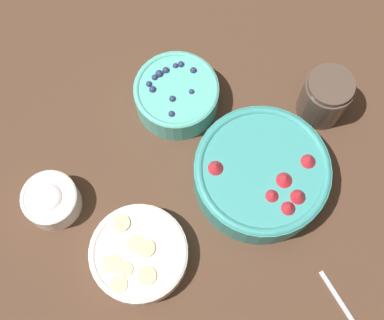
{
  "coord_description": "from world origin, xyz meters",
  "views": [
    {
      "loc": [
        -0.05,
        -0.29,
        0.93
      ],
      "look_at": [
        -0.0,
        0.02,
        0.05
      ],
      "focal_mm": 50.0,
      "sensor_mm": 36.0,
      "label": 1
    }
  ],
  "objects_px": {
    "bowl_strawberries": "(261,174)",
    "bowl_bananas": "(139,254)",
    "bowl_cream": "(51,200)",
    "jar_chocolate": "(325,98)",
    "bowl_blueberries": "(176,94)"
  },
  "relations": [
    {
      "from": "bowl_strawberries",
      "to": "bowl_cream",
      "type": "xyz_separation_m",
      "value": [
        -0.37,
        0.01,
        -0.01
      ]
    },
    {
      "from": "bowl_strawberries",
      "to": "bowl_bananas",
      "type": "xyz_separation_m",
      "value": [
        -0.23,
        -0.11,
        -0.02
      ]
    },
    {
      "from": "bowl_bananas",
      "to": "bowl_cream",
      "type": "relative_size",
      "value": 1.71
    },
    {
      "from": "bowl_blueberries",
      "to": "bowl_bananas",
      "type": "xyz_separation_m",
      "value": [
        -0.1,
        -0.28,
        -0.01
      ]
    },
    {
      "from": "bowl_strawberries",
      "to": "bowl_blueberries",
      "type": "distance_m",
      "value": 0.22
    },
    {
      "from": "bowl_strawberries",
      "to": "bowl_cream",
      "type": "distance_m",
      "value": 0.37
    },
    {
      "from": "bowl_bananas",
      "to": "jar_chocolate",
      "type": "xyz_separation_m",
      "value": [
        0.37,
        0.23,
        0.02
      ]
    },
    {
      "from": "bowl_bananas",
      "to": "bowl_cream",
      "type": "height_order",
      "value": "bowl_cream"
    },
    {
      "from": "bowl_strawberries",
      "to": "bowl_bananas",
      "type": "relative_size",
      "value": 1.42
    },
    {
      "from": "bowl_strawberries",
      "to": "jar_chocolate",
      "type": "xyz_separation_m",
      "value": [
        0.14,
        0.13,
        0.0
      ]
    },
    {
      "from": "bowl_strawberries",
      "to": "bowl_blueberries",
      "type": "xyz_separation_m",
      "value": [
        -0.13,
        0.18,
        -0.01
      ]
    },
    {
      "from": "bowl_blueberries",
      "to": "bowl_bananas",
      "type": "distance_m",
      "value": 0.3
    },
    {
      "from": "bowl_blueberries",
      "to": "bowl_cream",
      "type": "bearing_deg",
      "value": -144.91
    },
    {
      "from": "bowl_blueberries",
      "to": "bowl_bananas",
      "type": "height_order",
      "value": "bowl_blueberries"
    },
    {
      "from": "bowl_bananas",
      "to": "jar_chocolate",
      "type": "relative_size",
      "value": 1.63
    }
  ]
}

